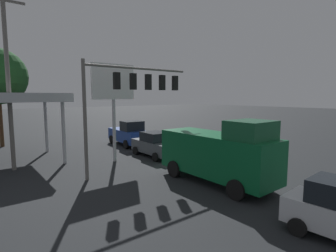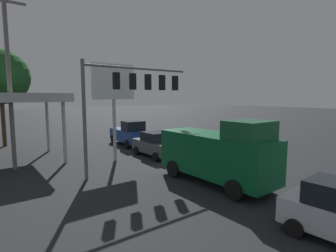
# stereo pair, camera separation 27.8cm
# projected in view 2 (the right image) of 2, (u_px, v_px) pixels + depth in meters

# --- Properties ---
(ground_plane) EXTENTS (200.00, 200.00, 0.00)m
(ground_plane) POSITION_uv_depth(u_px,v_px,m) (187.00, 170.00, 16.93)
(ground_plane) COLOR black
(traffic_signal_assembly) EXTENTS (7.26, 0.43, 6.75)m
(traffic_signal_assembly) POSITION_uv_depth(u_px,v_px,m) (132.00, 89.00, 16.24)
(traffic_signal_assembly) COLOR slate
(traffic_signal_assembly) RESTS_ON ground
(utility_pole) EXTENTS (2.40, 0.26, 11.08)m
(utility_pole) POSITION_uv_depth(u_px,v_px,m) (9.00, 78.00, 16.38)
(utility_pole) COLOR slate
(utility_pole) RESTS_ON ground
(price_sign) EXTENTS (3.19, 0.27, 7.00)m
(price_sign) POSITION_uv_depth(u_px,v_px,m) (113.00, 87.00, 18.64)
(price_sign) COLOR #B7B7BC
(price_sign) RESTS_ON ground
(delivery_truck) EXTENTS (2.61, 6.82, 3.58)m
(delivery_truck) POSITION_uv_depth(u_px,v_px,m) (218.00, 153.00, 14.04)
(delivery_truck) COLOR #0C592D
(delivery_truck) RESTS_ON ground
(pickup_parked) EXTENTS (2.53, 5.32, 2.40)m
(pickup_parked) POSITION_uv_depth(u_px,v_px,m) (130.00, 134.00, 25.37)
(pickup_parked) COLOR navy
(pickup_parked) RESTS_ON ground
(sedan_far) EXTENTS (2.12, 4.43, 1.93)m
(sedan_far) POSITION_uv_depth(u_px,v_px,m) (155.00, 144.00, 20.60)
(sedan_far) COLOR #474C51
(sedan_far) RESTS_ON ground
(street_tree) EXTENTS (5.13, 5.13, 9.09)m
(street_tree) POSITION_uv_depth(u_px,v_px,m) (0.00, 77.00, 24.14)
(street_tree) COLOR #4C331E
(street_tree) RESTS_ON ground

